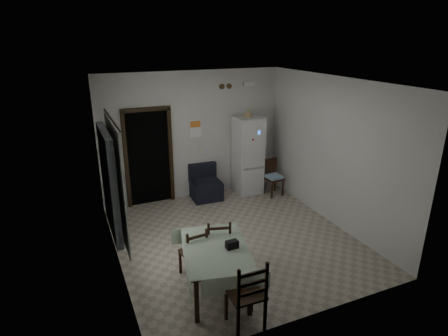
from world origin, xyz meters
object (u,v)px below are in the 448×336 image
at_px(navy_seat, 206,183).
at_px(dining_chair_far_right, 218,243).
at_px(fridge, 248,155).
at_px(dining_table, 216,270).
at_px(dining_chair_far_left, 193,252).
at_px(corner_chair, 274,178).
at_px(dining_chair_near_head, 246,293).

bearing_deg(navy_seat, dining_chair_far_right, -104.58).
bearing_deg(fridge, dining_table, -123.71).
bearing_deg(fridge, dining_chair_far_left, -130.59).
xyz_separation_m(corner_chair, dining_chair_far_left, (-2.79, -2.27, 0.00)).
relative_size(fridge, corner_chair, 2.14).
bearing_deg(dining_chair_near_head, dining_chair_far_right, -96.86).
distance_m(dining_table, dining_chair_far_right, 0.59).
xyz_separation_m(fridge, dining_table, (-2.12, -3.17, -0.56)).
bearing_deg(dining_chair_far_right, dining_table, 80.72).
bearing_deg(dining_chair_far_left, corner_chair, -147.38).
height_order(navy_seat, dining_table, navy_seat).
relative_size(fridge, navy_seat, 2.32).
bearing_deg(navy_seat, dining_chair_near_head, -101.57).
bearing_deg(dining_chair_near_head, navy_seat, -103.06).
distance_m(dining_chair_far_right, dining_chair_near_head, 1.35).
distance_m(corner_chair, dining_chair_near_head, 4.37).
height_order(navy_seat, dining_chair_far_left, dining_chair_far_left).
bearing_deg(dining_table, fridge, 69.09).
bearing_deg(corner_chair, dining_chair_far_right, -142.32).
height_order(corner_chair, dining_chair_near_head, dining_chair_near_head).
height_order(navy_seat, dining_chair_far_right, dining_chair_far_right).
height_order(dining_chair_far_right, dining_chair_near_head, dining_chair_near_head).
xyz_separation_m(navy_seat, dining_table, (-1.05, -3.17, -0.04)).
relative_size(fridge, dining_chair_far_right, 2.04).
relative_size(fridge, dining_chair_near_head, 1.80).
bearing_deg(fridge, navy_seat, 180.00).
bearing_deg(dining_table, navy_seat, 84.42).
height_order(corner_chair, dining_chair_far_right, dining_chair_far_right).
bearing_deg(dining_chair_near_head, fridge, -116.38).
xyz_separation_m(corner_chair, dining_chair_far_right, (-2.35, -2.23, 0.02)).
xyz_separation_m(dining_table, dining_chair_near_head, (0.07, -0.81, 0.15)).
bearing_deg(dining_chair_near_head, dining_chair_far_left, -77.77).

